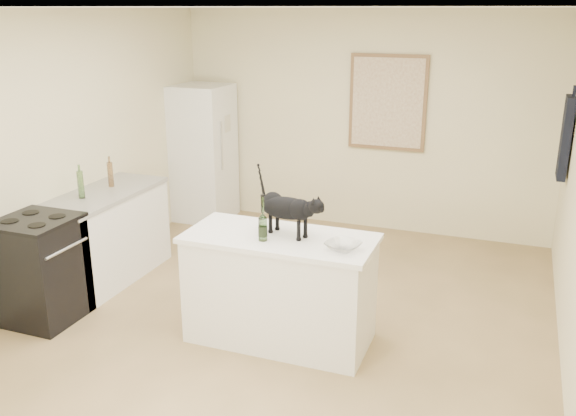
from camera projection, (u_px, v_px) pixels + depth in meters
The scene contains 19 objects.
floor at pixel (278, 325), 5.31m from camera, with size 5.50×5.50×0.00m, color tan.
ceiling at pixel (276, 7), 4.50m from camera, with size 5.50×5.50×0.00m, color white.
wall_back at pixel (362, 122), 7.35m from camera, with size 4.50×4.50×0.00m, color beige.
wall_front at pixel (23, 349), 2.46m from camera, with size 4.50×4.50×0.00m, color beige.
wall_left at pixel (49, 156), 5.66m from camera, with size 5.50×5.50×0.00m, color beige.
island_base at pixel (280, 291), 4.96m from camera, with size 1.44×0.67×0.86m, color white.
island_top at pixel (280, 238), 4.82m from camera, with size 1.50×0.70×0.04m, color white.
left_cabinets at pixel (105, 238), 6.10m from camera, with size 0.60×1.40×0.86m, color white.
left_countertop at pixel (101, 194), 5.96m from camera, with size 0.62×1.44×0.04m, color gray.
stove at pixel (41, 271), 5.29m from camera, with size 0.60×0.60×0.90m, color black.
fridge at pixel (202, 153), 7.79m from camera, with size 0.68×0.68×1.70m, color white.
artwork_frame at pixel (388, 103), 7.15m from camera, with size 0.90×0.03×1.10m, color brown.
artwork_canvas at pixel (387, 103), 7.13m from camera, with size 0.82×0.00×1.02m, color beige.
hanging_garment at pixel (566, 138), 5.96m from camera, with size 0.08×0.34×0.80m, color black.
black_cat at pixel (287, 211), 4.78m from camera, with size 0.56×0.17×0.39m, color black, non-canonical shape.
wine_bottle at pixel (263, 221), 4.68m from camera, with size 0.07×0.07×0.32m, color #2C5220.
glass_bowl at pixel (343, 246), 4.52m from camera, with size 0.25×0.25×0.06m, color white.
fridge_paper at pixel (227, 124), 7.59m from camera, with size 0.01×0.16×0.20m, color beige.
counter_bottle_cluster at pixel (95, 180), 5.91m from camera, with size 0.08×0.48×0.26m.
Camera 1 is at (1.76, -4.40, 2.60)m, focal length 38.53 mm.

